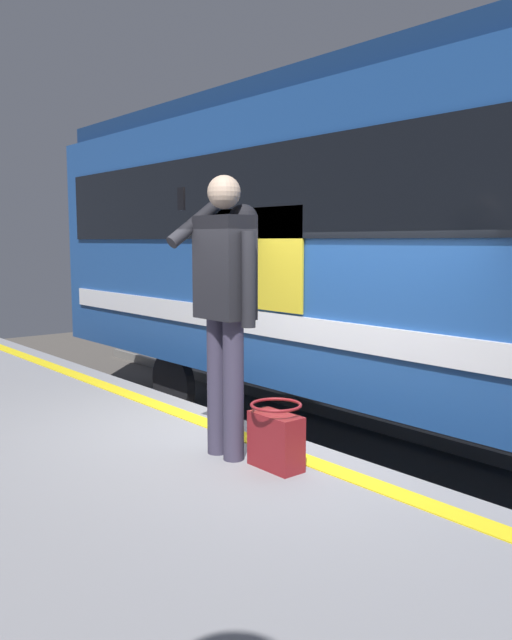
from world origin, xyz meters
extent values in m
plane|color=#4C4742|center=(0.00, 0.00, 0.00)|extent=(25.14, 25.14, 0.00)
cube|color=yellow|center=(0.00, 0.30, 0.96)|extent=(12.90, 0.16, 0.01)
cube|color=slate|center=(0.00, -1.66, 0.08)|extent=(17.11, 0.08, 0.16)
cube|color=slate|center=(0.00, -3.10, 0.08)|extent=(17.11, 0.08, 0.16)
cube|color=black|center=(-1.05, -0.92, 2.89)|extent=(12.98, 0.03, 0.90)
cube|color=silver|center=(-1.05, -0.92, 1.60)|extent=(12.98, 0.03, 0.24)
cube|color=gold|center=(1.34, -0.92, 2.25)|extent=(1.34, 0.02, 1.01)
cylinder|color=black|center=(3.39, -1.23, 0.58)|extent=(0.84, 0.12, 0.84)
cylinder|color=black|center=(3.39, -3.53, 0.58)|extent=(0.84, 0.12, 0.84)
cylinder|color=#383347|center=(-0.30, 0.66, 1.43)|extent=(0.14, 0.14, 0.95)
cylinder|color=#383347|center=(-0.12, 0.66, 1.43)|extent=(0.14, 0.14, 0.95)
cube|color=black|center=(-0.21, 0.66, 2.25)|extent=(0.40, 0.24, 0.68)
sphere|color=black|center=(-0.21, 0.50, 2.57)|extent=(0.20, 0.20, 0.20)
sphere|color=beige|center=(-0.21, 0.66, 2.74)|extent=(0.22, 0.22, 0.22)
cylinder|color=black|center=(-0.46, 0.66, 2.18)|extent=(0.09, 0.09, 0.61)
cylinder|color=black|center=(0.02, 0.74, 2.54)|extent=(0.09, 0.42, 0.33)
cube|color=black|center=(0.02, 0.84, 2.70)|extent=(0.07, 0.02, 0.15)
cube|color=maroon|center=(-0.60, 0.55, 1.14)|extent=(0.37, 0.18, 0.36)
torus|color=maroon|center=(-0.60, 0.55, 1.38)|extent=(0.33, 0.33, 0.02)
camera|label=1|loc=(-3.61, 3.24, 2.42)|focal=36.20mm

